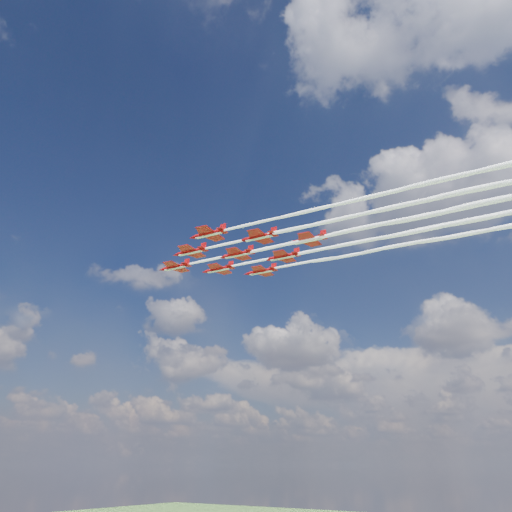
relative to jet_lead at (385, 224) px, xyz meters
The scene contains 6 objects.
jet_lead is the anchor object (origin of this frame).
jet_row2_port 12.54m from the jet_lead, 27.72° to the right, with size 126.92×21.18×2.63m.
jet_row2_starb 12.54m from the jet_lead, 42.54° to the left, with size 126.92×21.18×2.63m.
jet_row3_port 25.08m from the jet_lead, 27.72° to the right, with size 126.92×21.18×2.63m.
jet_row3_centre 20.51m from the jet_lead, ahead, with size 126.92×21.18×2.63m.
jet_row3_starb 25.08m from the jet_lead, 42.54° to the left, with size 126.92×21.18×2.63m.
Camera 1 is at (67.67, -94.54, 32.43)m, focal length 35.00 mm.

